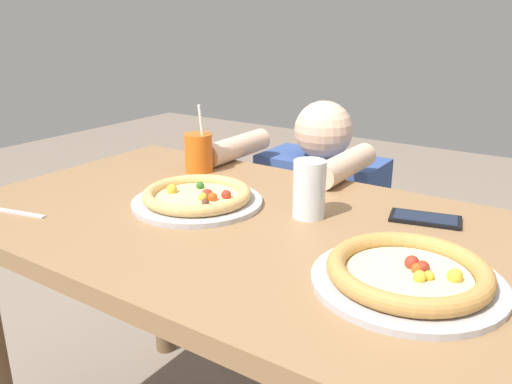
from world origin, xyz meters
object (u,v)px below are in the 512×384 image
(pizza_far, at_px, (197,197))
(water_cup_clear, at_px, (309,188))
(drink_cup_colored, at_px, (199,152))
(pizza_near, at_px, (408,274))
(fork, at_px, (5,211))
(diner_seated, at_px, (318,247))
(cell_phone, at_px, (425,219))

(pizza_far, bearing_deg, water_cup_clear, 17.03)
(pizza_far, xyz_separation_m, drink_cup_colored, (-0.18, 0.22, 0.04))
(pizza_near, distance_m, fork, 0.90)
(pizza_near, relative_size, diner_seated, 0.35)
(fork, bearing_deg, diner_seated, 68.89)
(pizza_near, bearing_deg, diner_seated, 126.29)
(pizza_far, bearing_deg, drink_cup_colored, 129.05)
(pizza_far, xyz_separation_m, cell_phone, (0.48, 0.20, -0.01))
(cell_phone, xyz_separation_m, diner_seated, (-0.47, 0.42, -0.35))
(pizza_near, height_order, diner_seated, diner_seated)
(water_cup_clear, bearing_deg, cell_phone, 28.43)
(water_cup_clear, xyz_separation_m, diner_seated, (-0.24, 0.54, -0.41))
(pizza_near, bearing_deg, drink_cup_colored, 155.85)
(pizza_near, bearing_deg, water_cup_clear, 147.41)
(drink_cup_colored, height_order, water_cup_clear, drink_cup_colored)
(drink_cup_colored, height_order, diner_seated, drink_cup_colored)
(cell_phone, bearing_deg, drink_cup_colored, 178.39)
(water_cup_clear, bearing_deg, drink_cup_colored, 162.13)
(drink_cup_colored, bearing_deg, diner_seated, 64.68)
(pizza_near, height_order, pizza_far, same)
(water_cup_clear, xyz_separation_m, cell_phone, (0.22, 0.12, -0.06))
(water_cup_clear, bearing_deg, pizza_near, -32.59)
(drink_cup_colored, xyz_separation_m, water_cup_clear, (0.43, -0.14, 0.01))
(pizza_near, relative_size, drink_cup_colored, 1.66)
(pizza_near, xyz_separation_m, cell_phone, (-0.06, 0.30, -0.02))
(fork, xyz_separation_m, cell_phone, (0.82, 0.48, 0.00))
(pizza_far, height_order, water_cup_clear, water_cup_clear)
(water_cup_clear, distance_m, cell_phone, 0.26)
(pizza_near, distance_m, cell_phone, 0.31)
(fork, bearing_deg, pizza_near, 11.47)
(water_cup_clear, xyz_separation_m, fork, (-0.59, -0.36, -0.06))
(drink_cup_colored, distance_m, diner_seated, 0.60)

